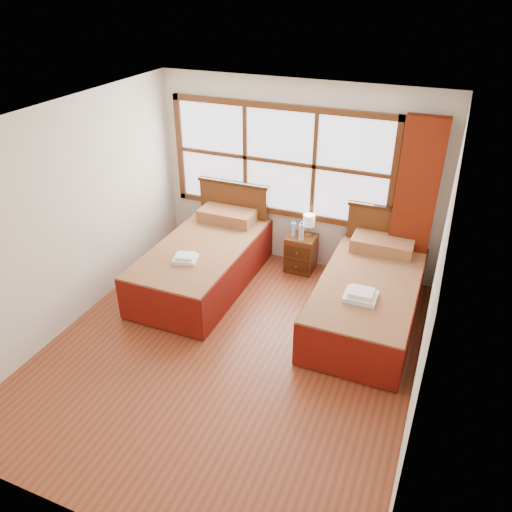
% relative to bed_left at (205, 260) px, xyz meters
% --- Properties ---
extents(floor, '(4.50, 4.50, 0.00)m').
position_rel_bed_left_xyz_m(floor, '(0.92, -1.20, -0.34)').
color(floor, brown).
rests_on(floor, ground).
extents(ceiling, '(4.50, 4.50, 0.00)m').
position_rel_bed_left_xyz_m(ceiling, '(0.92, -1.20, 2.26)').
color(ceiling, white).
rests_on(ceiling, wall_back).
extents(wall_back, '(4.00, 0.00, 4.00)m').
position_rel_bed_left_xyz_m(wall_back, '(0.92, 1.05, 0.96)').
color(wall_back, silver).
rests_on(wall_back, floor).
extents(wall_left, '(0.00, 4.50, 4.50)m').
position_rel_bed_left_xyz_m(wall_left, '(-1.08, -1.20, 0.96)').
color(wall_left, silver).
rests_on(wall_left, floor).
extents(wall_right, '(0.00, 4.50, 4.50)m').
position_rel_bed_left_xyz_m(wall_right, '(2.92, -1.20, 0.96)').
color(wall_right, silver).
rests_on(wall_right, floor).
extents(window, '(3.16, 0.06, 1.56)m').
position_rel_bed_left_xyz_m(window, '(0.67, 1.02, 1.16)').
color(window, white).
rests_on(window, wall_back).
extents(curtain, '(0.50, 0.16, 2.30)m').
position_rel_bed_left_xyz_m(curtain, '(2.52, 0.91, 0.83)').
color(curtain, maroon).
rests_on(curtain, wall_back).
extents(bed_left, '(1.16, 2.25, 1.13)m').
position_rel_bed_left_xyz_m(bed_left, '(0.00, 0.00, 0.00)').
color(bed_left, '#361C0B').
rests_on(bed_left, floor).
extents(bed_right, '(1.14, 2.21, 1.11)m').
position_rel_bed_left_xyz_m(bed_right, '(2.22, 0.00, -0.01)').
color(bed_right, '#361C0B').
rests_on(bed_right, floor).
extents(nightstand, '(0.40, 0.40, 0.53)m').
position_rel_bed_left_xyz_m(nightstand, '(1.11, 0.80, -0.08)').
color(nightstand, '#552C12').
rests_on(nightstand, floor).
extents(towels_left, '(0.35, 0.32, 0.09)m').
position_rel_bed_left_xyz_m(towels_left, '(0.00, -0.51, 0.30)').
color(towels_left, white).
rests_on(towels_left, bed_left).
extents(towels_right, '(0.36, 0.31, 0.11)m').
position_rel_bed_left_xyz_m(towels_right, '(2.20, -0.48, 0.29)').
color(towels_right, white).
rests_on(towels_right, bed_right).
extents(lamp, '(0.16, 0.16, 0.32)m').
position_rel_bed_left_xyz_m(lamp, '(1.18, 0.87, 0.42)').
color(lamp, '#C98D40').
rests_on(lamp, nightstand).
extents(bottle_near, '(0.06, 0.06, 0.23)m').
position_rel_bed_left_xyz_m(bottle_near, '(0.99, 0.78, 0.29)').
color(bottle_near, silver).
rests_on(bottle_near, nightstand).
extents(bottle_far, '(0.07, 0.07, 0.27)m').
position_rel_bed_left_xyz_m(bottle_far, '(1.13, 0.71, 0.31)').
color(bottle_far, silver).
rests_on(bottle_far, nightstand).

